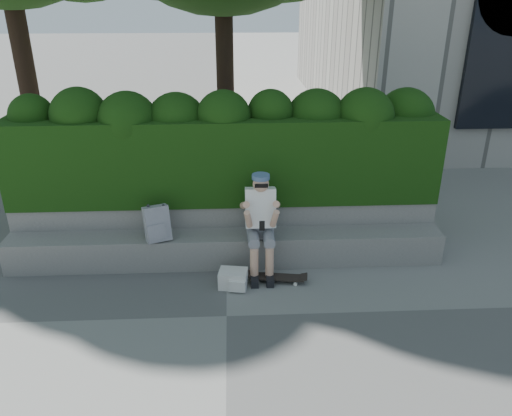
{
  "coord_description": "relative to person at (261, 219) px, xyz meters",
  "views": [
    {
      "loc": [
        0.1,
        -4.88,
        3.57
      ],
      "look_at": [
        0.4,
        1.0,
        0.95
      ],
      "focal_mm": 35.0,
      "sensor_mm": 36.0,
      "label": 1
    }
  ],
  "objects": [
    {
      "name": "ground",
      "position": [
        -0.47,
        -1.07,
        -0.75
      ],
      "size": [
        80.0,
        80.0,
        0.0
      ],
      "primitive_type": "plane",
      "color": "slate",
      "rests_on": "ground"
    },
    {
      "name": "bench_ledge",
      "position": [
        -0.47,
        0.18,
        -0.53
      ],
      "size": [
        6.0,
        0.45,
        0.45
      ],
      "primitive_type": "cube",
      "color": "gray",
      "rests_on": "ground"
    },
    {
      "name": "planter_wall",
      "position": [
        -0.47,
        0.66,
        -0.38
      ],
      "size": [
        6.0,
        0.5,
        0.75
      ],
      "primitive_type": "cube",
      "color": "gray",
      "rests_on": "ground"
    },
    {
      "name": "hedge",
      "position": [
        -0.47,
        0.88,
        0.6
      ],
      "size": [
        6.0,
        1.0,
        1.2
      ],
      "primitive_type": "cube",
      "color": "black",
      "rests_on": "planter_wall"
    },
    {
      "name": "person",
      "position": [
        0.0,
        0.0,
        0.0
      ],
      "size": [
        0.4,
        0.76,
        1.38
      ],
      "color": "slate",
      "rests_on": "ground"
    },
    {
      "name": "skateboard",
      "position": [
        0.2,
        -0.34,
        -0.69
      ],
      "size": [
        0.73,
        0.28,
        0.07
      ],
      "rotation": [
        0.0,
        0.0,
        -0.15
      ],
      "color": "black",
      "rests_on": "ground"
    },
    {
      "name": "backpack_plaid",
      "position": [
        -1.38,
        0.08,
        -0.07
      ],
      "size": [
        0.36,
        0.28,
        0.47
      ],
      "primitive_type": "cube",
      "rotation": [
        0.0,
        0.0,
        0.39
      ],
      "color": "#A4A3A8",
      "rests_on": "bench_ledge"
    },
    {
      "name": "backpack_ground",
      "position": [
        -0.38,
        -0.43,
        -0.64
      ],
      "size": [
        0.39,
        0.31,
        0.23
      ],
      "primitive_type": "cube",
      "rotation": [
        0.0,
        0.0,
        -0.16
      ],
      "color": "beige",
      "rests_on": "ground"
    }
  ]
}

